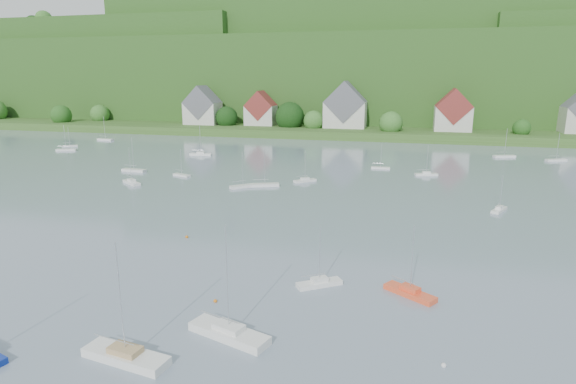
% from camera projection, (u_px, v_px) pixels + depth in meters
% --- Properties ---
extents(far_shore_strip, '(600.00, 60.00, 3.00)m').
position_uv_depth(far_shore_strip, '(337.00, 128.00, 197.97)').
color(far_shore_strip, '#365720').
rests_on(far_shore_strip, ground).
extents(forested_ridge, '(620.00, 181.22, 69.89)m').
position_uv_depth(forested_ridge, '(356.00, 76.00, 257.33)').
color(forested_ridge, '#1A4616').
rests_on(forested_ridge, ground).
extents(village_building_0, '(14.00, 10.40, 16.00)m').
position_uv_depth(village_building_0, '(203.00, 108.00, 196.82)').
color(village_building_0, beige).
rests_on(village_building_0, far_shore_strip).
extents(village_building_1, '(12.00, 9.36, 14.00)m').
position_uv_depth(village_building_1, '(261.00, 111.00, 192.97)').
color(village_building_1, beige).
rests_on(village_building_1, far_shore_strip).
extents(village_building_2, '(16.00, 11.44, 18.00)m').
position_uv_depth(village_building_2, '(345.00, 109.00, 183.39)').
color(village_building_2, beige).
rests_on(village_building_2, far_shore_strip).
extents(village_building_3, '(13.00, 10.40, 15.50)m').
position_uv_depth(village_building_3, '(453.00, 113.00, 172.25)').
color(village_building_3, beige).
rests_on(village_building_3, far_shore_strip).
extents(near_sailboat_2, '(7.82, 3.30, 10.22)m').
position_uv_depth(near_sailboat_2, '(126.00, 355.00, 38.04)').
color(near_sailboat_2, silver).
rests_on(near_sailboat_2, ground).
extents(near_sailboat_3, '(5.03, 4.06, 6.89)m').
position_uv_depth(near_sailboat_3, '(319.00, 282.00, 51.72)').
color(near_sailboat_3, silver).
rests_on(near_sailboat_3, ground).
extents(near_sailboat_4, '(8.05, 4.49, 10.47)m').
position_uv_depth(near_sailboat_4, '(229.00, 332.00, 41.46)').
color(near_sailboat_4, silver).
rests_on(near_sailboat_4, ground).
extents(near_sailboat_5, '(5.63, 4.57, 7.74)m').
position_uv_depth(near_sailboat_5, '(410.00, 292.00, 49.44)').
color(near_sailboat_5, '#F1522B').
rests_on(near_sailboat_5, ground).
extents(mooring_buoy_2, '(0.39, 0.39, 0.39)m').
position_uv_depth(mooring_buoy_2, '(215.00, 302.00, 48.10)').
color(mooring_buoy_2, orange).
rests_on(mooring_buoy_2, ground).
extents(mooring_buoy_3, '(0.44, 0.44, 0.44)m').
position_uv_depth(mooring_buoy_3, '(187.00, 238.00, 67.29)').
color(mooring_buoy_3, orange).
rests_on(mooring_buoy_3, ground).
extents(mooring_buoy_4, '(0.43, 0.43, 0.43)m').
position_uv_depth(mooring_buoy_4, '(444.00, 367.00, 37.36)').
color(mooring_buoy_4, silver).
rests_on(mooring_buoy_4, ground).
extents(far_sailboat_cluster, '(184.17, 68.11, 8.71)m').
position_uv_depth(far_sailboat_cluster, '(327.00, 166.00, 119.51)').
color(far_sailboat_cluster, silver).
rests_on(far_sailboat_cluster, ground).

